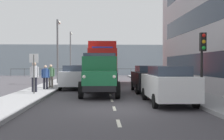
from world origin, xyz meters
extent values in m
plane|color=#423F44|center=(0.00, -10.39, 0.00)|extent=(80.00, 80.00, 0.00)
cube|color=gray|center=(-4.55, -10.39, 0.07)|extent=(2.18, 41.51, 0.15)
cube|color=gray|center=(4.55, -10.39, 0.07)|extent=(2.18, 41.51, 0.15)
cube|color=silver|center=(0.00, 2.66, 0.00)|extent=(0.12, 1.10, 0.01)
cube|color=silver|center=(0.00, -0.14, 0.00)|extent=(0.12, 1.10, 0.01)
cube|color=silver|center=(0.00, -2.66, 0.00)|extent=(0.12, 1.10, 0.01)
cube|color=silver|center=(0.00, -5.11, 0.00)|extent=(0.12, 1.10, 0.01)
cube|color=silver|center=(0.00, -7.78, 0.00)|extent=(0.12, 1.10, 0.01)
cube|color=silver|center=(0.00, -10.27, 0.00)|extent=(0.12, 1.10, 0.01)
cube|color=silver|center=(0.00, -13.12, 0.00)|extent=(0.12, 1.10, 0.01)
cube|color=silver|center=(0.00, -15.72, 0.00)|extent=(0.12, 1.10, 0.01)
cube|color=silver|center=(0.00, -18.05, 0.00)|extent=(0.12, 1.10, 0.01)
cube|color=silver|center=(0.00, -20.93, 0.00)|extent=(0.12, 1.10, 0.01)
cube|color=silver|center=(0.00, -23.58, 0.00)|extent=(0.12, 1.10, 0.01)
cube|color=silver|center=(0.00, -26.22, 0.00)|extent=(0.12, 1.10, 0.01)
cube|color=silver|center=(0.00, -28.82, 0.00)|extent=(0.12, 1.10, 0.01)
cube|color=#2D3847|center=(-5.67, -3.82, 1.80)|extent=(0.08, 21.37, 1.40)
cube|color=#2D3847|center=(-5.67, -3.82, 4.80)|extent=(0.08, 21.37, 1.40)
cube|color=#84939E|center=(0.00, -34.15, 2.50)|extent=(80.00, 0.80, 5.00)
cylinder|color=#4C5156|center=(-14.00, -30.55, 0.60)|extent=(0.08, 0.08, 1.20)
cylinder|color=#4C5156|center=(-12.00, -30.55, 0.60)|extent=(0.08, 0.08, 1.20)
cylinder|color=#4C5156|center=(-10.00, -30.55, 0.60)|extent=(0.08, 0.08, 1.20)
cylinder|color=#4C5156|center=(-8.00, -30.55, 0.60)|extent=(0.08, 0.08, 1.20)
cylinder|color=#4C5156|center=(-6.00, -30.55, 0.60)|extent=(0.08, 0.08, 1.20)
cylinder|color=#4C5156|center=(-4.00, -30.55, 0.60)|extent=(0.08, 0.08, 1.20)
cylinder|color=#4C5156|center=(-2.00, -30.55, 0.60)|extent=(0.08, 0.08, 1.20)
cylinder|color=#4C5156|center=(0.00, -30.55, 0.60)|extent=(0.08, 0.08, 1.20)
cylinder|color=#4C5156|center=(2.00, -30.55, 0.60)|extent=(0.08, 0.08, 1.20)
cylinder|color=#4C5156|center=(4.00, -30.55, 0.60)|extent=(0.08, 0.08, 1.20)
cylinder|color=#4C5156|center=(6.00, -30.55, 0.60)|extent=(0.08, 0.08, 1.20)
cylinder|color=#4C5156|center=(8.00, -30.55, 0.60)|extent=(0.08, 0.08, 1.20)
cylinder|color=#4C5156|center=(10.00, -30.55, 0.60)|extent=(0.08, 0.08, 1.20)
cylinder|color=#4C5156|center=(12.00, -30.55, 0.60)|extent=(0.08, 0.08, 1.20)
cylinder|color=#4C5156|center=(14.00, -30.55, 0.60)|extent=(0.08, 0.08, 1.20)
cube|color=#4C5156|center=(0.00, -30.55, 1.12)|extent=(28.00, 0.08, 0.08)
cube|color=black|center=(0.63, -5.11, 0.60)|extent=(1.64, 5.60, 0.30)
cube|color=#196038|center=(0.63, -3.26, 1.10)|extent=(1.72, 1.90, 0.70)
cube|color=silver|center=(0.63, -2.37, 1.07)|extent=(1.16, 0.08, 0.56)
sphere|color=white|center=(-0.10, -2.37, 1.20)|extent=(0.20, 0.20, 0.20)
sphere|color=white|center=(1.37, -2.37, 1.20)|extent=(0.20, 0.20, 0.20)
cube|color=#196038|center=(0.63, -4.78, 1.67)|extent=(1.93, 1.34, 1.15)
cube|color=#2D3847|center=(0.63, -4.78, 2.15)|extent=(1.78, 1.23, 0.56)
cube|color=#2D2319|center=(0.63, -6.46, 0.83)|extent=(2.10, 2.80, 0.16)
cube|color=black|center=(-0.38, -6.46, 1.15)|extent=(0.08, 2.80, 0.56)
cube|color=black|center=(1.64, -6.46, 1.15)|extent=(0.08, 2.80, 0.56)
cylinder|color=black|center=(-0.33, -3.43, 0.45)|extent=(0.24, 0.90, 0.90)
cylinder|color=black|center=(1.60, -3.43, 0.45)|extent=(0.24, 0.90, 0.90)
cylinder|color=black|center=(-0.33, -6.65, 0.45)|extent=(0.24, 0.90, 0.90)
cylinder|color=black|center=(1.60, -6.65, 0.45)|extent=(0.24, 0.90, 0.90)
cube|color=red|center=(0.44, -12.25, 1.82)|extent=(2.40, 2.21, 2.60)
cube|color=#2D3847|center=(0.44, -12.25, 2.39)|extent=(2.20, 2.04, 0.80)
cube|color=#1933B2|center=(0.44, -12.25, 3.22)|extent=(1.75, 0.20, 0.16)
cube|color=red|center=(0.44, -16.24, 2.37)|extent=(2.50, 5.95, 3.00)
cube|color=black|center=(0.44, -15.31, 0.70)|extent=(2.00, 8.07, 0.36)
cylinder|color=black|center=(-0.71, -12.33, 0.52)|extent=(0.28, 1.04, 1.04)
cylinder|color=black|center=(1.59, -12.33, 0.52)|extent=(0.28, 1.04, 1.04)
cylinder|color=black|center=(-0.71, -15.94, 0.52)|extent=(0.28, 1.04, 1.04)
cylinder|color=black|center=(1.59, -15.94, 0.52)|extent=(0.28, 1.04, 1.04)
cylinder|color=black|center=(-0.71, -18.07, 0.52)|extent=(0.28, 1.04, 1.04)
cylinder|color=black|center=(1.59, -18.07, 0.52)|extent=(0.28, 1.04, 1.04)
cube|color=white|center=(-2.51, -1.47, 0.80)|extent=(1.78, 4.43, 1.00)
cube|color=#2D3847|center=(-2.51, -1.27, 1.51)|extent=(1.46, 2.44, 0.42)
cylinder|color=black|center=(-1.66, -2.84, 0.30)|extent=(0.18, 0.60, 0.60)
cylinder|color=black|center=(-3.35, -2.84, 0.30)|extent=(0.18, 0.60, 0.60)
cylinder|color=black|center=(-1.66, -0.09, 0.30)|extent=(0.18, 0.60, 0.60)
cylinder|color=black|center=(-3.35, -0.09, 0.30)|extent=(0.18, 0.60, 0.60)
cube|color=black|center=(-2.51, -6.78, 0.80)|extent=(1.76, 4.11, 1.00)
cube|color=#2D3847|center=(-2.51, -6.58, 1.51)|extent=(1.44, 2.26, 0.42)
cylinder|color=black|center=(-1.67, -8.05, 0.30)|extent=(0.18, 0.60, 0.60)
cylinder|color=black|center=(-3.34, -8.05, 0.30)|extent=(0.18, 0.60, 0.60)
cylinder|color=black|center=(-1.67, -5.50, 0.30)|extent=(0.18, 0.60, 0.60)
cylinder|color=black|center=(-3.34, -5.50, 0.30)|extent=(0.18, 0.60, 0.60)
cube|color=#B7BABF|center=(2.51, -9.24, 0.80)|extent=(1.77, 4.22, 1.00)
cube|color=#2D3847|center=(2.51, -9.44, 1.51)|extent=(1.45, 2.32, 0.42)
cylinder|color=black|center=(1.66, -7.93, 0.30)|extent=(0.18, 0.60, 0.60)
cylinder|color=black|center=(3.35, -7.93, 0.30)|extent=(0.18, 0.60, 0.60)
cylinder|color=black|center=(1.66, -10.55, 0.30)|extent=(0.18, 0.60, 0.60)
cylinder|color=black|center=(3.35, -10.55, 0.30)|extent=(0.18, 0.60, 0.60)
cube|color=#1E6670|center=(2.51, -15.73, 0.80)|extent=(1.86, 4.53, 1.00)
cube|color=#2D3847|center=(2.51, -15.93, 1.51)|extent=(1.53, 2.49, 0.42)
cylinder|color=black|center=(1.62, -14.33, 0.30)|extent=(0.18, 0.60, 0.60)
cylinder|color=black|center=(3.39, -14.33, 0.30)|extent=(0.18, 0.60, 0.60)
cylinder|color=black|center=(1.62, -17.14, 0.30)|extent=(0.18, 0.60, 0.60)
cylinder|color=black|center=(3.39, -17.14, 0.30)|extent=(0.18, 0.60, 0.60)
cylinder|color=black|center=(4.43, -5.52, 0.59)|extent=(0.14, 0.14, 0.87)
cylinder|color=black|center=(4.61, -5.52, 0.59)|extent=(0.14, 0.14, 0.87)
cylinder|color=silver|center=(4.52, -5.52, 1.37)|extent=(0.34, 0.34, 0.69)
cylinder|color=silver|center=(4.30, -5.52, 1.34)|extent=(0.09, 0.09, 0.64)
cylinder|color=silver|center=(4.74, -5.52, 1.34)|extent=(0.09, 0.09, 0.64)
sphere|color=tan|center=(4.52, -5.52, 1.83)|extent=(0.24, 0.24, 0.24)
cylinder|color=black|center=(4.12, -7.29, 0.53)|extent=(0.14, 0.14, 0.77)
cylinder|color=black|center=(4.30, -7.29, 0.53)|extent=(0.14, 0.14, 0.77)
cylinder|color=#2D4C8C|center=(4.21, -7.29, 1.22)|extent=(0.34, 0.34, 0.61)
cylinder|color=#2D4C8C|center=(3.99, -7.29, 1.19)|extent=(0.09, 0.09, 0.56)
cylinder|color=#2D4C8C|center=(4.43, -7.29, 1.19)|extent=(0.09, 0.09, 0.56)
sphere|color=tan|center=(4.21, -7.29, 1.63)|extent=(0.21, 0.21, 0.21)
cylinder|color=#4C473D|center=(4.03, -8.73, 0.55)|extent=(0.14, 0.14, 0.79)
cylinder|color=#4C473D|center=(4.21, -8.73, 0.55)|extent=(0.14, 0.14, 0.79)
cylinder|color=#47724C|center=(4.12, -8.73, 1.26)|extent=(0.34, 0.34, 0.63)
cylinder|color=#47724C|center=(3.90, -8.73, 1.23)|extent=(0.09, 0.09, 0.58)
cylinder|color=#47724C|center=(4.34, -8.73, 1.23)|extent=(0.09, 0.09, 0.58)
sphere|color=tan|center=(4.12, -8.73, 1.68)|extent=(0.21, 0.21, 0.21)
cylinder|color=black|center=(-4.44, -2.40, 1.75)|extent=(0.12, 0.12, 3.20)
cube|color=black|center=(-4.44, -2.26, 2.90)|extent=(0.28, 0.24, 0.90)
sphere|color=red|center=(-4.44, -2.14, 3.20)|extent=(0.18, 0.18, 0.18)
sphere|color=orange|center=(-4.44, -2.14, 2.90)|extent=(0.18, 0.18, 0.18)
sphere|color=green|center=(-4.44, -2.14, 2.60)|extent=(0.18, 0.18, 0.18)
cylinder|color=#59595B|center=(4.40, -13.56, 2.96)|extent=(0.16, 0.16, 5.63)
cylinder|color=#59595B|center=(4.40, -14.01, 5.68)|extent=(0.10, 0.90, 0.10)
sphere|color=silver|center=(4.40, -14.46, 5.63)|extent=(0.32, 0.32, 0.32)
cylinder|color=#59595B|center=(4.48, -24.59, 3.07)|extent=(0.16, 0.16, 5.85)
cylinder|color=#59595B|center=(4.48, -25.04, 5.90)|extent=(0.10, 0.90, 0.10)
sphere|color=silver|center=(4.48, -25.49, 5.85)|extent=(0.32, 0.32, 0.32)
cylinder|color=#4C4C4C|center=(4.33, -4.66, 1.25)|extent=(0.07, 0.07, 2.20)
cube|color=silver|center=(4.33, -4.66, 2.15)|extent=(0.50, 0.04, 0.50)
camera|label=1|loc=(0.54, 11.02, 1.80)|focal=44.17mm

